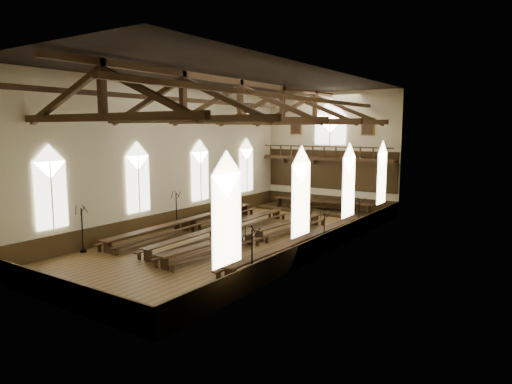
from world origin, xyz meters
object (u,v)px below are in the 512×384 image
candelabrum_left_far (229,205)px  high_table (322,202)px  candelabrum_right_far (359,222)px  refectory_row_d (306,240)px  dais (322,211)px  refectory_row_a (189,222)px  candelabrum_right_near (252,268)px  refectory_row_c (254,234)px  refectory_row_b (224,228)px  candelabrum_left_near (83,238)px  candelabrum_right_mid (324,238)px  candelabrum_left_mid (177,217)px

candelabrum_left_far → high_table: bearing=43.2°
candelabrum_left_far → candelabrum_right_far: size_ratio=1.11×
refectory_row_d → candelabrum_right_far: candelabrum_right_far is taller
dais → refectory_row_a: bearing=-112.2°
refectory_row_d → candelabrum_right_near: candelabrum_right_near is taller
refectory_row_a → refectory_row_c: bearing=-4.6°
refectory_row_a → refectory_row_d: 9.11m
refectory_row_c → dais: size_ratio=1.28×
refectory_row_b → refectory_row_c: (2.65, -0.39, 0.03)m
high_table → candelabrum_right_near: size_ratio=3.18×
refectory_row_a → candelabrum_left_near: 7.69m
candelabrum_right_near → candelabrum_left_far: bearing=130.8°
refectory_row_b → dais: bearing=82.7°
candelabrum_right_near → dais: bearing=106.7°
refectory_row_b → candelabrum_left_far: bearing=124.8°
refectory_row_d → candelabrum_right_mid: candelabrum_right_mid is taller
candelabrum_left_far → refectory_row_c: bearing=-43.2°
refectory_row_b → candelabrum_right_near: bearing=-44.6°
refectory_row_c → candelabrum_left_far: 9.39m
candelabrum_right_far → refectory_row_d: bearing=-99.5°
candelabrum_right_mid → candelabrum_left_far: bearing=153.1°
refectory_row_b → candelabrum_right_mid: bearing=3.4°
dais → candelabrum_right_near: bearing=-73.3°
candelabrum_right_mid → candelabrum_left_mid: bearing=-177.7°
refectory_row_c → refectory_row_b: bearing=171.6°
candelabrum_right_near → candelabrum_right_mid: bearing=90.0°
high_table → candelabrum_right_far: size_ratio=3.54×
candelabrum_left_far → candelabrum_right_mid: candelabrum_left_far is taller
dais → candelabrum_left_mid: size_ratio=4.31×
dais → candelabrum_left_mid: 12.72m
refectory_row_c → candelabrum_left_far: bearing=136.8°
high_table → candelabrum_right_far: 7.88m
refectory_row_a → candelabrum_left_near: bearing=-97.9°
candelabrum_right_far → dais: bearing=133.8°
high_table → candelabrum_left_mid: size_ratio=3.27×
candelabrum_right_mid → dais: bearing=116.5°
candelabrum_right_near → refectory_row_a: bearing=145.6°
dais → refectory_row_d: bearing=-68.2°
refectory_row_d → high_table: size_ratio=1.72×
refectory_row_b → high_table: bearing=82.7°
refectory_row_c → dais: refectory_row_c is taller
refectory_row_d → candelabrum_left_mid: bearing=-179.6°
candelabrum_right_near → candelabrum_right_mid: candelabrum_right_near is taller
candelabrum_left_near → candelabrum_right_near: (11.10, 0.72, 0.01)m
refectory_row_b → candelabrum_right_near: size_ratio=5.24×
candelabrum_left_mid → refectory_row_c: bearing=-3.1°
candelabrum_left_mid → refectory_row_a: bearing=5.2°
refectory_row_d → candelabrum_left_near: size_ratio=5.57×
candelabrum_right_near → candelabrum_right_far: 12.49m
refectory_row_a → high_table: 12.18m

